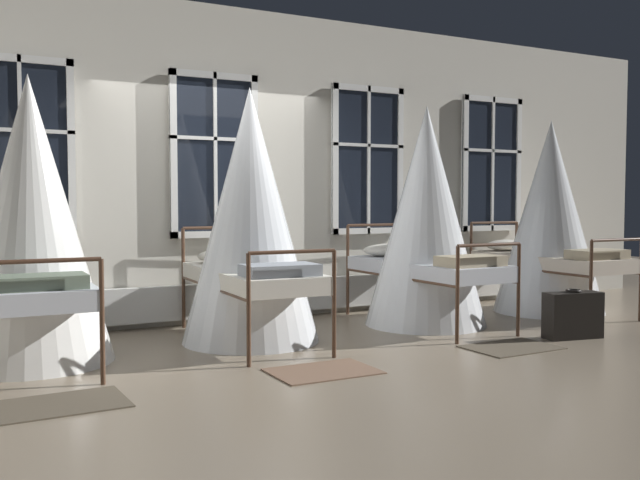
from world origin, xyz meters
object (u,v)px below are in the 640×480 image
(cot_third, at_px, (250,220))
(suitcase_dark, at_px, (573,315))
(cot_fourth, at_px, (426,219))
(cot_fifth, at_px, (550,220))
(cot_second, at_px, (31,224))

(cot_third, relative_size, suitcase_dark, 4.00)
(cot_third, bearing_deg, cot_fourth, -89.13)
(cot_third, height_order, suitcase_dark, cot_third)
(suitcase_dark, bearing_deg, cot_fourth, 131.88)
(cot_third, xyz_separation_m, cot_fifth, (3.78, 0.01, -0.05))
(cot_second, relative_size, suitcase_dark, 3.95)
(cot_third, distance_m, cot_fourth, 1.97)
(cot_fifth, bearing_deg, cot_third, 90.82)
(cot_fourth, xyz_separation_m, cot_fifth, (1.81, 0.04, -0.03))
(cot_fourth, bearing_deg, cot_second, 88.30)
(cot_fourth, height_order, cot_fifth, cot_fourth)
(cot_second, relative_size, cot_fifth, 1.03)
(cot_third, bearing_deg, cot_fifth, -88.19)
(cot_second, bearing_deg, cot_fifth, -89.16)
(cot_second, distance_m, cot_fifth, 5.67)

